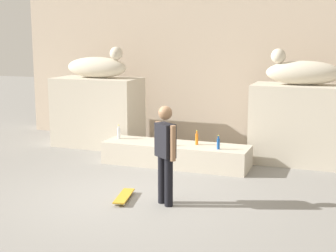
{
  "coord_description": "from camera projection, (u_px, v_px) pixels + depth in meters",
  "views": [
    {
      "loc": [
        3.5,
        -7.64,
        2.83
      ],
      "look_at": [
        0.27,
        1.07,
        1.1
      ],
      "focal_mm": 53.45,
      "sensor_mm": 36.0,
      "label": 1
    }
  ],
  "objects": [
    {
      "name": "facade_wall",
      "position": [
        211.0,
        27.0,
        12.8
      ],
      "size": [
        10.5,
        0.6,
        5.99
      ],
      "primitive_type": "cube",
      "color": "#BEAA94",
      "rests_on": "ground_plane"
    },
    {
      "name": "bottle_brown",
      "position": [
        159.0,
        140.0,
        10.57
      ],
      "size": [
        0.07,
        0.07,
        0.31
      ],
      "color": "#593314",
      "rests_on": "ledge_block"
    },
    {
      "name": "skateboard",
      "position": [
        124.0,
        196.0,
        8.61
      ],
      "size": [
        0.36,
        0.82,
        0.08
      ],
      "rotation": [
        0.0,
        0.0,
        4.91
      ],
      "color": "gold",
      "rests_on": "ground_plane"
    },
    {
      "name": "bottle_clear",
      "position": [
        119.0,
        133.0,
        11.28
      ],
      "size": [
        0.07,
        0.07,
        0.31
      ],
      "color": "silver",
      "rests_on": "ledge_block"
    },
    {
      "name": "statue_reclining_left",
      "position": [
        98.0,
        67.0,
        12.4
      ],
      "size": [
        1.6,
        0.56,
        0.78
      ],
      "rotation": [
        0.0,
        0.0,
        -0.0
      ],
      "color": "beige",
      "rests_on": "pedestal_left"
    },
    {
      "name": "ground_plane",
      "position": [
        132.0,
        197.0,
        8.75
      ],
      "size": [
        40.0,
        40.0,
        0.0
      ],
      "primitive_type": "plane",
      "color": "gray"
    },
    {
      "name": "bottle_orange",
      "position": [
        197.0,
        139.0,
        10.66
      ],
      "size": [
        0.06,
        0.06,
        0.31
      ],
      "color": "orange",
      "rests_on": "ledge_block"
    },
    {
      "name": "pedestal_left",
      "position": [
        98.0,
        112.0,
        12.62
      ],
      "size": [
        2.15,
        1.11,
        1.73
      ],
      "primitive_type": "cube",
      "color": "beige",
      "rests_on": "ground_plane"
    },
    {
      "name": "skater",
      "position": [
        165.0,
        151.0,
        8.22
      ],
      "size": [
        0.45,
        0.37,
        1.67
      ],
      "rotation": [
        0.0,
        0.0,
        5.65
      ],
      "color": "black",
      "rests_on": "ground_plane"
    },
    {
      "name": "pedestal_right",
      "position": [
        301.0,
        124.0,
        10.91
      ],
      "size": [
        2.15,
        1.11,
        1.73
      ],
      "primitive_type": "cube",
      "color": "beige",
      "rests_on": "ground_plane"
    },
    {
      "name": "statue_reclining_right",
      "position": [
        302.0,
        72.0,
        10.71
      ],
      "size": [
        1.66,
        0.79,
        0.78
      ],
      "rotation": [
        0.0,
        0.0,
        3.29
      ],
      "color": "beige",
      "rests_on": "pedestal_right"
    },
    {
      "name": "bottle_blue",
      "position": [
        218.0,
        143.0,
        10.25
      ],
      "size": [
        0.06,
        0.06,
        0.29
      ],
      "color": "#194C99",
      "rests_on": "ledge_block"
    },
    {
      "name": "ledge_block",
      "position": [
        176.0,
        155.0,
        10.82
      ],
      "size": [
        3.18,
        0.88,
        0.48
      ],
      "primitive_type": "cube",
      "color": "beige",
      "rests_on": "ground_plane"
    }
  ]
}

